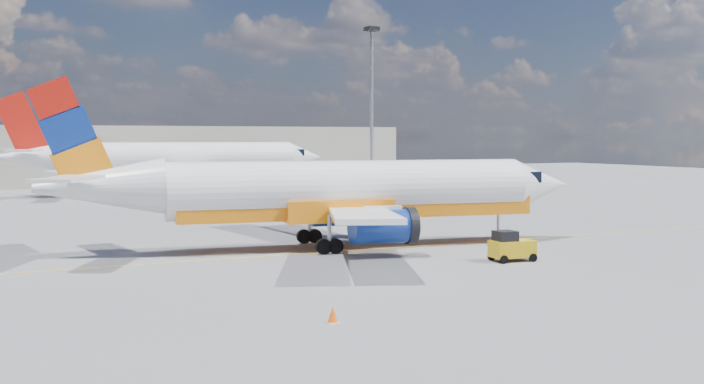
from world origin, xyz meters
name	(u,v)px	position (x,y,z in m)	size (l,w,h in m)	color
ground	(334,261)	(0.00, 0.00, 0.00)	(240.00, 240.00, 0.00)	slate
taxi_line	(313,253)	(0.00, 3.00, 0.01)	(70.00, 0.15, 0.01)	yellow
terminal_main	(154,155)	(5.00, 75.00, 4.00)	(70.00, 14.00, 8.00)	#BBB5A1
main_jet	(334,192)	(1.92, 4.44, 3.26)	(32.36, 25.31, 9.79)	white
second_jet	(180,161)	(3.54, 52.24, 3.77)	(37.35, 29.50, 11.32)	white
gse_tug	(511,247)	(8.36, -3.99, 0.76)	(2.35, 1.56, 1.61)	black
traffic_cone	(333,315)	(-5.59, -12.66, 0.29)	(0.42, 0.42, 0.59)	white
floodlight_mast	(372,95)	(22.57, 41.22, 11.20)	(1.36, 1.36, 18.68)	#9999A0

